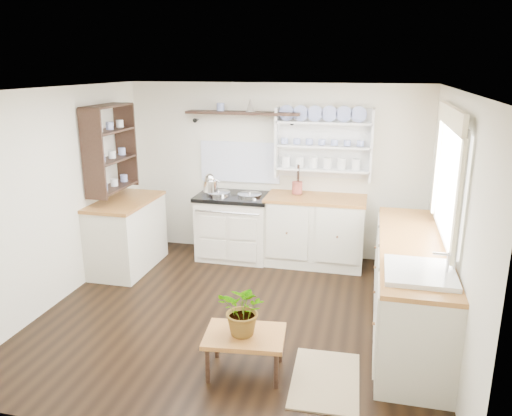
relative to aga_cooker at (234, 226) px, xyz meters
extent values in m
cube|color=black|center=(0.48, -1.57, -0.44)|extent=(4.00, 3.80, 0.01)
cube|color=silver|center=(0.48, 0.33, 0.71)|extent=(4.00, 0.02, 2.30)
cube|color=silver|center=(2.48, -1.57, 0.71)|extent=(0.02, 3.80, 2.30)
cube|color=silver|center=(-1.52, -1.57, 0.71)|extent=(0.02, 3.80, 2.30)
cube|color=white|center=(0.48, -1.57, 1.86)|extent=(4.00, 3.80, 0.01)
cube|color=white|center=(2.44, -1.42, 1.06)|extent=(0.04, 1.40, 1.00)
cube|color=white|center=(2.42, -1.42, 1.06)|extent=(0.02, 1.50, 1.10)
cube|color=#F7F7C5|center=(2.40, -1.42, 1.64)|extent=(0.04, 1.55, 0.18)
cube|color=silver|center=(0.00, 0.00, -0.03)|extent=(0.93, 0.60, 0.82)
cube|color=black|center=(0.00, 0.00, 0.40)|extent=(0.97, 0.64, 0.05)
cylinder|color=silver|center=(-0.21, 0.00, 0.44)|extent=(0.32, 0.32, 0.03)
cylinder|color=silver|center=(0.21, 0.00, 0.44)|extent=(0.32, 0.32, 0.03)
cylinder|color=silver|center=(0.00, -0.34, 0.28)|extent=(0.84, 0.02, 0.02)
cube|color=silver|center=(1.08, 0.03, 0.00)|extent=(1.25, 0.60, 0.88)
cube|color=brown|center=(1.08, 0.03, 0.44)|extent=(1.27, 0.63, 0.04)
cube|color=silver|center=(2.18, -1.47, 0.00)|extent=(0.60, 2.40, 0.88)
cube|color=brown|center=(2.18, -1.47, 0.44)|extent=(0.62, 2.43, 0.04)
cube|color=white|center=(2.18, -2.22, 0.36)|extent=(0.55, 0.60, 0.28)
cylinder|color=silver|center=(2.38, -2.22, 0.56)|extent=(0.02, 0.02, 0.22)
cube|color=silver|center=(-1.22, -0.67, 0.00)|extent=(0.60, 1.10, 0.88)
cube|color=brown|center=(-1.22, -0.67, 0.44)|extent=(0.62, 1.13, 0.04)
cube|color=white|center=(1.13, 0.31, 1.11)|extent=(1.20, 0.03, 0.90)
cube|color=white|center=(1.13, 0.22, 1.11)|extent=(1.20, 0.22, 0.02)
cylinder|color=navy|center=(1.13, 0.23, 1.38)|extent=(0.20, 0.02, 0.20)
cube|color=black|center=(0.08, 0.20, 1.48)|extent=(1.50, 0.24, 0.04)
cone|color=black|center=(-0.57, 0.27, 1.37)|extent=(0.06, 0.20, 0.06)
cone|color=black|center=(0.73, 0.27, 1.37)|extent=(0.06, 0.20, 0.06)
cube|color=black|center=(-1.36, -0.67, 1.11)|extent=(0.28, 0.80, 1.05)
cylinder|color=brown|center=(0.82, 0.11, 0.55)|extent=(0.13, 0.13, 0.16)
cube|color=brown|center=(0.81, -2.53, -0.10)|extent=(0.71, 0.54, 0.04)
cylinder|color=black|center=(0.55, -2.75, -0.28)|extent=(0.04, 0.04, 0.32)
cylinder|color=black|center=(0.51, -2.38, -0.28)|extent=(0.04, 0.04, 0.32)
cylinder|color=black|center=(1.11, -2.69, -0.28)|extent=(0.04, 0.04, 0.32)
cylinder|color=black|center=(1.07, -2.32, -0.28)|extent=(0.04, 0.04, 0.32)
imported|color=#3F7233|center=(0.81, -2.53, 0.14)|extent=(0.47, 0.43, 0.45)
cube|color=#7F6449|center=(1.49, -2.50, -0.43)|extent=(0.58, 0.87, 0.02)
camera|label=1|loc=(1.75, -6.11, 2.07)|focal=35.00mm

